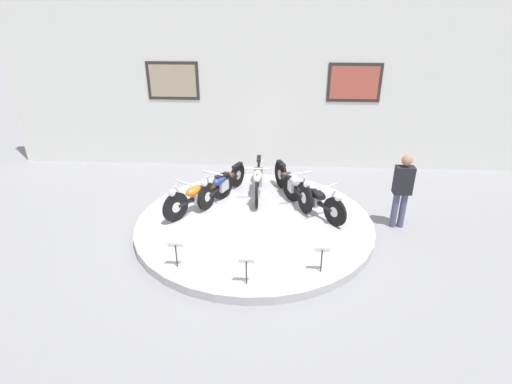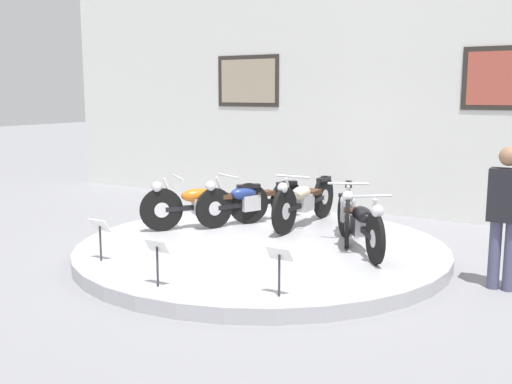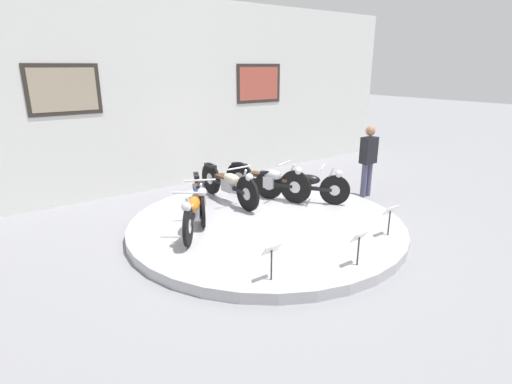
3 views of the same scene
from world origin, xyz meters
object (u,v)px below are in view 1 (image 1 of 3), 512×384
motorcycle_orange (198,194)px  motorcycle_silver (293,183)px  motorcycle_blue (222,183)px  info_placard_front_right (322,253)px  info_placard_front_centre (246,265)px  motorcycle_black (314,197)px  info_placard_front_left (176,248)px  motorcycle_cream (258,178)px  visitor_standing (402,188)px

motorcycle_orange → motorcycle_silver: bearing=17.0°
motorcycle_blue → info_placard_front_right: bearing=-53.1°
info_placard_front_centre → motorcycle_orange: bearing=116.4°
info_placard_front_centre → motorcycle_black: bearing=63.5°
motorcycle_black → info_placard_front_left: (-2.45, -2.08, -0.00)m
info_placard_front_left → motorcycle_silver: bearing=53.1°
motorcycle_silver → info_placard_front_right: size_ratio=3.71×
motorcycle_cream → visitor_standing: (2.97, -1.05, 0.32)m
motorcycle_cream → motorcycle_blue: bearing=-162.9°
motorcycle_silver → info_placard_front_left: (-2.03, -2.71, -0.03)m
motorcycle_black → visitor_standing: size_ratio=0.99×
motorcycle_silver → info_placard_front_centre: bearing=-104.6°
motorcycle_cream → motorcycle_black: motorcycle_cream is taller
motorcycle_orange → motorcycle_cream: motorcycle_cream is taller
info_placard_front_right → motorcycle_blue: bearing=126.9°
info_placard_front_left → info_placard_front_right: (2.44, 0.00, 0.00)m
motorcycle_cream → motorcycle_black: bearing=-35.2°
info_placard_front_centre → motorcycle_silver: bearing=75.4°
visitor_standing → info_placard_front_centre: bearing=-142.4°
motorcycle_cream → motorcycle_silver: 0.84m
visitor_standing → motorcycle_orange: bearing=177.5°
info_placard_front_centre → visitor_standing: (2.97, 2.29, 0.36)m
motorcycle_orange → info_placard_front_left: 2.08m
info_placard_front_right → motorcycle_orange: bearing=139.7°
motorcycle_black → visitor_standing: bearing=-6.1°
visitor_standing → motorcycle_cream: bearing=160.5°
motorcycle_cream → motorcycle_silver: bearing=-16.9°
motorcycle_black → motorcycle_blue: bearing=163.1°
motorcycle_blue → visitor_standing: bearing=-12.0°
motorcycle_orange → motorcycle_black: (2.46, -0.00, -0.01)m
motorcycle_orange → info_placard_front_left: motorcycle_orange is taller
info_placard_front_centre → visitor_standing: visitor_standing is taller
motorcycle_blue → motorcycle_black: size_ratio=1.15×
motorcycle_orange → visitor_standing: visitor_standing is taller
visitor_standing → motorcycle_blue: bearing=168.0°
motorcycle_orange → motorcycle_blue: (0.42, 0.62, -0.01)m
motorcycle_orange → motorcycle_silver: motorcycle_silver is taller
motorcycle_blue → visitor_standing: size_ratio=1.14×
motorcycle_silver → motorcycle_cream: bearing=163.1°
motorcycle_silver → info_placard_front_centre: 3.20m
motorcycle_cream → visitor_standing: bearing=-19.5°
motorcycle_orange → info_placard_front_left: bearing=-89.8°
motorcycle_orange → info_placard_front_right: 3.22m
visitor_standing → info_placard_front_left: bearing=-155.7°
motorcycle_blue → info_placard_front_centre: bearing=-75.3°
motorcycle_blue → motorcycle_black: motorcycle_black is taller
info_placard_front_centre → visitor_standing: bearing=37.6°
info_placard_front_centre → info_placard_front_right: (1.22, 0.39, 0.00)m
motorcycle_blue → info_placard_front_centre: 3.20m
motorcycle_blue → motorcycle_silver: size_ratio=0.95×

